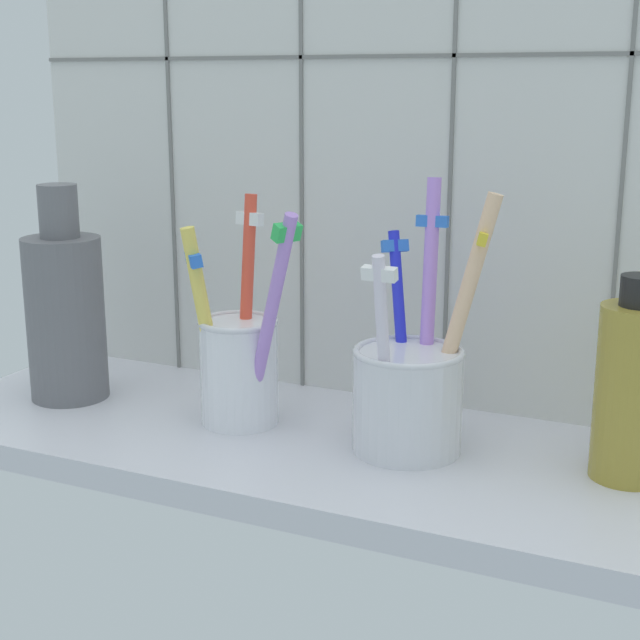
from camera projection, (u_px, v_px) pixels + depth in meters
counter_slab at (316, 450)px, 70.66cm from camera, size 64.00×22.00×2.00cm
tile_wall_back at (379, 150)px, 75.90cm from camera, size 64.00×2.20×45.00cm
toothbrush_cup_left at (239, 361)px, 72.39cm from camera, size 10.38×7.36×17.68cm
toothbrush_cup_right at (410, 389)px, 67.16cm from camera, size 9.87×9.55×19.37cm
ceramic_vase at (64, 311)px, 77.76cm from camera, size 6.44×6.44×17.91cm
soap_bottle at (633, 389)px, 61.99cm from camera, size 4.98×4.98×13.87cm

